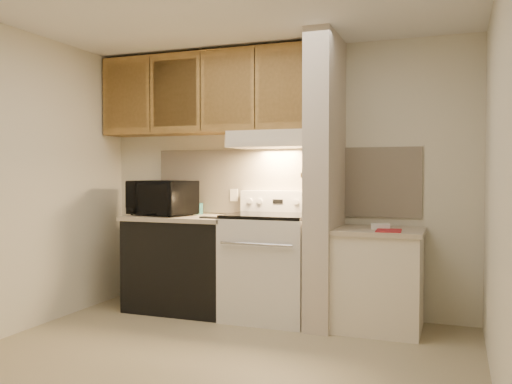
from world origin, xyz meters
The scene contains 50 objects.
floor centered at (0.00, 0.00, 0.00)m, with size 3.60×3.60×0.00m, color tan.
ceiling centered at (0.00, 0.00, 2.50)m, with size 3.60×3.60×0.00m, color white.
wall_back centered at (0.00, 1.50, 1.25)m, with size 3.60×0.02×2.50m, color beige.
wall_left centered at (-1.80, 0.00, 1.25)m, with size 0.02×3.00×2.50m, color beige.
wall_right centered at (1.80, 0.00, 1.25)m, with size 0.02×3.00×2.50m, color beige.
backsplash centered at (0.00, 1.49, 1.24)m, with size 2.60×0.02×0.63m, color beige.
range_body centered at (0.00, 1.16, 0.46)m, with size 0.76×0.65×0.92m, color silver.
oven_window centered at (0.00, 0.84, 0.50)m, with size 0.50×0.01×0.30m, color black.
oven_handle centered at (0.00, 0.80, 0.72)m, with size 0.02×0.02×0.65m, color silver.
cooktop centered at (0.00, 1.16, 0.94)m, with size 0.74×0.64×0.03m, color black.
range_backguard centered at (0.00, 1.44, 1.05)m, with size 0.76×0.08×0.20m, color silver.
range_display centered at (0.00, 1.40, 1.05)m, with size 0.10×0.01×0.04m, color black.
range_knob_left_outer centered at (-0.28, 1.40, 1.05)m, with size 0.05×0.05×0.02m, color silver.
range_knob_left_inner centered at (-0.18, 1.40, 1.05)m, with size 0.05×0.05×0.02m, color silver.
range_knob_right_inner centered at (0.18, 1.40, 1.05)m, with size 0.05×0.05×0.02m, color silver.
range_knob_right_outer centered at (0.28, 1.40, 1.05)m, with size 0.05×0.05×0.02m, color silver.
dishwasher_front centered at (-0.88, 1.17, 0.43)m, with size 1.00×0.63×0.87m, color black.
left_countertop centered at (-0.88, 1.17, 0.89)m, with size 1.04×0.67×0.04m, color #B7A890.
spoon_rest centered at (-0.48, 0.97, 0.92)m, with size 0.23×0.07×0.02m, color black.
teal_jar centered at (-0.83, 1.39, 0.97)m, with size 0.10×0.10×0.11m, color #2A6B69.
outlet centered at (-0.48, 1.48, 1.10)m, with size 0.08×0.01×0.12m, color beige.
microwave centered at (-1.10, 1.15, 1.08)m, with size 0.60×0.41×0.33m, color black.
partition_pillar centered at (0.51, 1.15, 1.25)m, with size 0.22×0.70×2.50m, color beige.
pillar_trim centered at (0.39, 1.15, 1.30)m, with size 0.01×0.70×0.04m, color olive.
knife_strip centered at (0.39, 1.10, 1.32)m, with size 0.02×0.42×0.04m, color black.
knife_blade_a centered at (0.38, 0.93, 1.22)m, with size 0.01×0.04×0.16m, color silver.
knife_handle_a centered at (0.38, 0.93, 1.37)m, with size 0.02×0.02×0.10m, color black.
knife_blade_b centered at (0.38, 1.02, 1.21)m, with size 0.01×0.04×0.18m, color silver.
knife_handle_b centered at (0.38, 1.03, 1.37)m, with size 0.02×0.02×0.10m, color black.
knife_blade_c centered at (0.38, 1.09, 1.20)m, with size 0.01×0.04×0.20m, color silver.
knife_handle_c centered at (0.38, 1.11, 1.37)m, with size 0.02×0.02×0.10m, color black.
knife_blade_d centered at (0.38, 1.17, 1.22)m, with size 0.01×0.04×0.16m, color silver.
knife_handle_d centered at (0.38, 1.19, 1.37)m, with size 0.02×0.02×0.10m, color black.
knife_blade_e centered at (0.38, 1.25, 1.21)m, with size 0.01×0.04×0.18m, color silver.
knife_handle_e centered at (0.38, 1.25, 1.37)m, with size 0.02×0.02×0.10m, color black.
oven_mitt centered at (0.38, 1.32, 1.21)m, with size 0.03×0.10×0.25m, color gray.
right_cab_base centered at (0.97, 1.15, 0.40)m, with size 0.70×0.60×0.81m, color beige.
right_countertop centered at (0.97, 1.15, 0.83)m, with size 0.74×0.64×0.04m, color #B7A890.
red_folder centered at (1.07, 1.00, 0.85)m, with size 0.20×0.27×0.01m, color maroon.
white_box centered at (0.98, 1.16, 0.87)m, with size 0.15×0.10×0.04m, color white.
range_hood centered at (0.00, 1.28, 1.62)m, with size 0.78×0.44×0.15m, color beige.
hood_lip centered at (0.00, 1.07, 1.58)m, with size 0.78×0.04×0.06m, color beige.
upper_cabinets centered at (-0.69, 1.32, 2.08)m, with size 2.18×0.33×0.77m, color olive.
cab_door_a centered at (-1.51, 1.17, 2.08)m, with size 0.46×0.01×0.63m, color olive.
cab_gap_a centered at (-1.23, 1.16, 2.08)m, with size 0.01×0.01×0.73m, color black.
cab_door_b centered at (-0.96, 1.17, 2.08)m, with size 0.46×0.01×0.63m, color olive.
cab_gap_b centered at (-0.69, 1.16, 2.08)m, with size 0.01×0.01×0.73m, color black.
cab_door_c centered at (-0.42, 1.17, 2.08)m, with size 0.46×0.01×0.63m, color olive.
cab_gap_c centered at (-0.14, 1.16, 2.08)m, with size 0.01×0.01×0.73m, color black.
cab_door_d centered at (0.13, 1.17, 2.08)m, with size 0.46×0.01×0.63m, color olive.
Camera 1 is at (1.58, -3.44, 1.32)m, focal length 38.00 mm.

